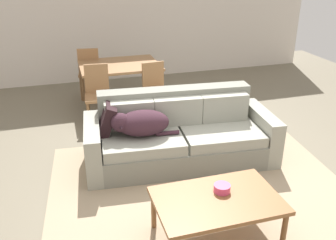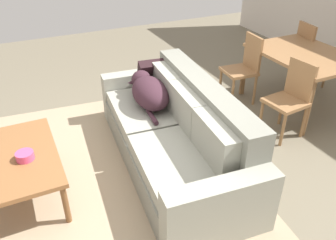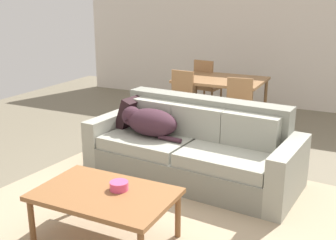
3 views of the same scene
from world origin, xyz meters
name	(u,v)px [view 1 (image 1 of 3)]	position (x,y,z in m)	size (l,w,h in m)	color
ground_plane	(196,170)	(0.00, 0.00, 0.00)	(10.00, 10.00, 0.00)	#716854
back_partition	(128,12)	(0.00, 4.00, 1.35)	(8.00, 0.12, 2.70)	silver
area_rug	(204,196)	(-0.11, -0.55, 0.01)	(3.34, 2.86, 0.01)	tan
couch	(179,135)	(-0.11, 0.34, 0.33)	(2.42, 1.15, 0.87)	gray
dog_on_left_cushion	(140,123)	(-0.63, 0.25, 0.61)	(0.80, 0.43, 0.31)	#3B212B
throw_pillow_by_left_arm	(107,119)	(-0.99, 0.47, 0.62)	(0.13, 0.38, 0.38)	black
coffee_table	(217,203)	(-0.25, -1.19, 0.40)	(1.12, 0.72, 0.45)	#905C34
bowl_on_coffee_table	(222,188)	(-0.17, -1.10, 0.49)	(0.15, 0.15, 0.07)	#EA4C7F
dining_table	(120,68)	(-0.50, 2.36, 0.69)	(1.31, 0.99, 0.75)	#966A41
dining_chair_near_left	(98,92)	(-0.95, 1.76, 0.51)	(0.43, 0.43, 0.92)	#966A41
dining_chair_near_right	(156,88)	(-0.04, 1.75, 0.49)	(0.44, 0.44, 0.88)	#966A41
dining_chair_far_left	(90,71)	(-0.96, 2.91, 0.52)	(0.45, 0.45, 0.94)	#966A41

